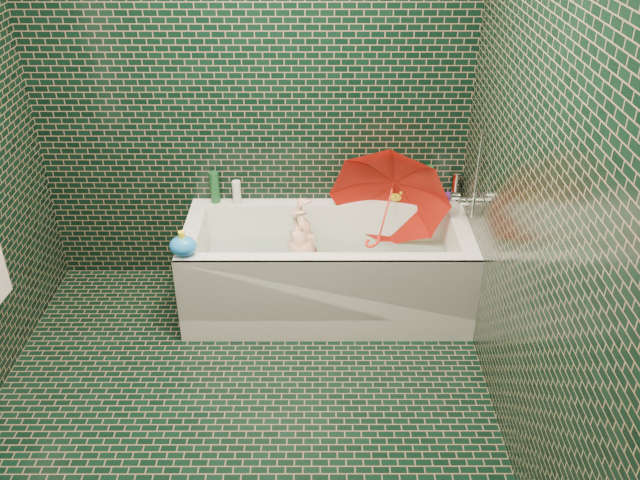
{
  "coord_description": "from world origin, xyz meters",
  "views": [
    {
      "loc": [
        0.4,
        -2.44,
        2.54
      ],
      "look_at": [
        0.41,
        0.82,
        0.59
      ],
      "focal_mm": 38.0,
      "sensor_mm": 36.0,
      "label": 1
    }
  ],
  "objects_px": {
    "bathtub": "(327,277)",
    "bath_toy": "(183,246)",
    "umbrella": "(386,212)",
    "rubber_duck": "(397,196)",
    "child": "(306,264)"
  },
  "relations": [
    {
      "from": "bathtub",
      "to": "bath_toy",
      "type": "relative_size",
      "value": 11.03
    },
    {
      "from": "rubber_duck",
      "to": "bath_toy",
      "type": "distance_m",
      "value": 1.39
    },
    {
      "from": "bathtub",
      "to": "bath_toy",
      "type": "distance_m",
      "value": 0.93
    },
    {
      "from": "child",
      "to": "umbrella",
      "type": "bearing_deg",
      "value": 115.52
    },
    {
      "from": "umbrella",
      "to": "rubber_duck",
      "type": "bearing_deg",
      "value": 90.34
    },
    {
      "from": "child",
      "to": "rubber_duck",
      "type": "height_order",
      "value": "rubber_duck"
    },
    {
      "from": "umbrella",
      "to": "rubber_duck",
      "type": "xyz_separation_m",
      "value": [
        0.09,
        0.27,
        -0.03
      ]
    },
    {
      "from": "umbrella",
      "to": "rubber_duck",
      "type": "relative_size",
      "value": 6.65
    },
    {
      "from": "rubber_duck",
      "to": "bath_toy",
      "type": "bearing_deg",
      "value": -149.22
    },
    {
      "from": "bathtub",
      "to": "rubber_duck",
      "type": "xyz_separation_m",
      "value": [
        0.44,
        0.36,
        0.38
      ]
    },
    {
      "from": "child",
      "to": "umbrella",
      "type": "relative_size",
      "value": 1.14
    },
    {
      "from": "bathtub",
      "to": "child",
      "type": "bearing_deg",
      "value": -176.3
    },
    {
      "from": "bath_toy",
      "to": "child",
      "type": "bearing_deg",
      "value": 25.11
    },
    {
      "from": "child",
      "to": "rubber_duck",
      "type": "distance_m",
      "value": 0.73
    },
    {
      "from": "rubber_duck",
      "to": "bathtub",
      "type": "bearing_deg",
      "value": -138.08
    }
  ]
}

